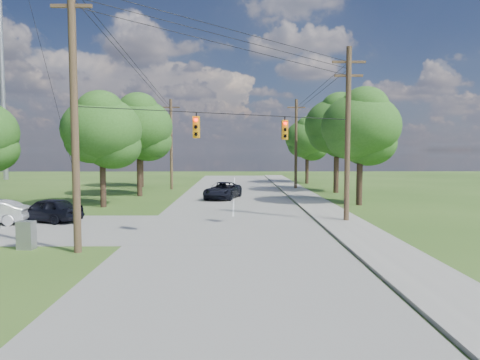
{
  "coord_description": "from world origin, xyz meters",
  "views": [
    {
      "loc": [
        2.17,
        -17.71,
        4.37
      ],
      "look_at": [
        2.4,
        5.0,
        2.78
      ],
      "focal_mm": 32.0,
      "sensor_mm": 36.0,
      "label": 1
    }
  ],
  "objects_px": {
    "pole_ne": "(348,132)",
    "car_cross_dark": "(48,210)",
    "pole_sw": "(74,106)",
    "pole_north_e": "(296,143)",
    "pole_north_w": "(171,143)",
    "car_main_north": "(223,190)",
    "control_cabinet": "(26,235)"
  },
  "relations": [
    {
      "from": "pole_ne",
      "to": "car_cross_dark",
      "type": "height_order",
      "value": "pole_ne"
    },
    {
      "from": "pole_north_w",
      "to": "car_cross_dark",
      "type": "height_order",
      "value": "pole_north_w"
    },
    {
      "from": "pole_ne",
      "to": "control_cabinet",
      "type": "height_order",
      "value": "pole_ne"
    },
    {
      "from": "pole_ne",
      "to": "car_cross_dark",
      "type": "xyz_separation_m",
      "value": [
        -18.14,
        0.11,
        -4.7
      ]
    },
    {
      "from": "pole_ne",
      "to": "car_cross_dark",
      "type": "bearing_deg",
      "value": 179.66
    },
    {
      "from": "pole_sw",
      "to": "pole_north_e",
      "type": "bearing_deg",
      "value": 65.48
    },
    {
      "from": "pole_north_e",
      "to": "pole_sw",
      "type": "bearing_deg",
      "value": -114.52
    },
    {
      "from": "car_main_north",
      "to": "pole_north_e",
      "type": "bearing_deg",
      "value": 65.26
    },
    {
      "from": "pole_ne",
      "to": "car_main_north",
      "type": "xyz_separation_m",
      "value": [
        -7.89,
        12.44,
        -4.7
      ]
    },
    {
      "from": "car_cross_dark",
      "to": "car_main_north",
      "type": "height_order",
      "value": "car_main_north"
    },
    {
      "from": "pole_ne",
      "to": "car_main_north",
      "type": "bearing_deg",
      "value": 122.4
    },
    {
      "from": "pole_sw",
      "to": "pole_north_e",
      "type": "xyz_separation_m",
      "value": [
        13.5,
        29.6,
        -1.1
      ]
    },
    {
      "from": "pole_north_e",
      "to": "pole_north_w",
      "type": "relative_size",
      "value": 1.0
    },
    {
      "from": "pole_north_w",
      "to": "car_cross_dark",
      "type": "bearing_deg",
      "value": -100.96
    },
    {
      "from": "pole_north_w",
      "to": "car_main_north",
      "type": "relative_size",
      "value": 1.89
    },
    {
      "from": "pole_sw",
      "to": "pole_ne",
      "type": "distance_m",
      "value": 15.51
    },
    {
      "from": "control_cabinet",
      "to": "car_cross_dark",
      "type": "bearing_deg",
      "value": 110.58
    },
    {
      "from": "pole_north_w",
      "to": "car_main_north",
      "type": "height_order",
      "value": "pole_north_w"
    },
    {
      "from": "pole_north_e",
      "to": "pole_north_w",
      "type": "xyz_separation_m",
      "value": [
        -13.9,
        0.0,
        0.0
      ]
    },
    {
      "from": "pole_north_e",
      "to": "car_main_north",
      "type": "distance_m",
      "value": 13.14
    },
    {
      "from": "car_main_north",
      "to": "control_cabinet",
      "type": "relative_size",
      "value": 4.23
    },
    {
      "from": "control_cabinet",
      "to": "pole_north_w",
      "type": "bearing_deg",
      "value": 89.57
    },
    {
      "from": "pole_north_e",
      "to": "car_cross_dark",
      "type": "relative_size",
      "value": 2.33
    },
    {
      "from": "pole_north_e",
      "to": "control_cabinet",
      "type": "distance_m",
      "value": 33.42
    },
    {
      "from": "pole_ne",
      "to": "pole_north_e",
      "type": "distance_m",
      "value": 22.0
    },
    {
      "from": "pole_ne",
      "to": "pole_north_w",
      "type": "distance_m",
      "value": 26.03
    },
    {
      "from": "pole_north_w",
      "to": "car_cross_dark",
      "type": "relative_size",
      "value": 2.33
    },
    {
      "from": "pole_sw",
      "to": "car_cross_dark",
      "type": "height_order",
      "value": "pole_sw"
    },
    {
      "from": "pole_north_w",
      "to": "control_cabinet",
      "type": "xyz_separation_m",
      "value": [
        -2.08,
        -29.0,
        -4.5
      ]
    },
    {
      "from": "pole_ne",
      "to": "control_cabinet",
      "type": "bearing_deg",
      "value": -156.34
    },
    {
      "from": "pole_ne",
      "to": "control_cabinet",
      "type": "distance_m",
      "value": 18.1
    },
    {
      "from": "car_cross_dark",
      "to": "control_cabinet",
      "type": "height_order",
      "value": "car_cross_dark"
    }
  ]
}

